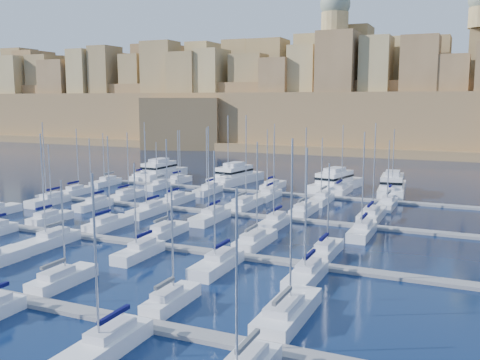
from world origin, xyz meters
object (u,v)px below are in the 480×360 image
at_px(sailboat_4, 171,300).
at_px(motor_yacht_c, 335,182).
at_px(motor_yacht_b, 235,176).
at_px(motor_yacht_d, 392,186).
at_px(motor_yacht_a, 160,171).

relative_size(sailboat_4, motor_yacht_c, 0.66).
xyz_separation_m(motor_yacht_b, motor_yacht_c, (23.70, 0.05, -0.00)).
distance_m(motor_yacht_c, motor_yacht_d, 11.99).
height_order(sailboat_4, motor_yacht_d, sailboat_4).
height_order(sailboat_4, motor_yacht_b, sailboat_4).
distance_m(motor_yacht_a, motor_yacht_b, 20.50).
relative_size(motor_yacht_b, motor_yacht_d, 1.05).
bearing_deg(motor_yacht_b, motor_yacht_a, -179.65).
bearing_deg(motor_yacht_d, motor_yacht_b, 179.45).
distance_m(motor_yacht_b, motor_yacht_c, 23.70).
height_order(motor_yacht_a, motor_yacht_d, same).
relative_size(motor_yacht_b, motor_yacht_c, 0.99).
height_order(sailboat_4, motor_yacht_a, sailboat_4).
xyz_separation_m(motor_yacht_a, motor_yacht_b, (20.50, 0.13, 0.00)).
distance_m(sailboat_4, motor_yacht_c, 71.13).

